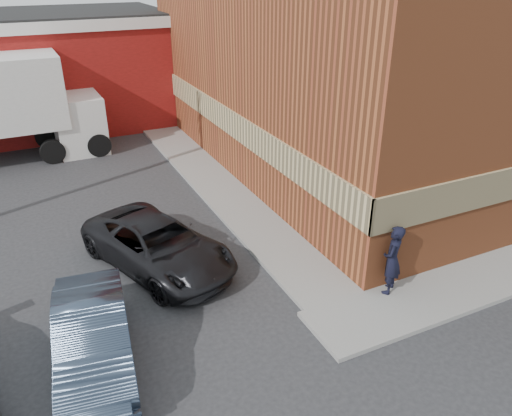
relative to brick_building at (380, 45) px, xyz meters
name	(u,v)px	position (x,y,z in m)	size (l,w,h in m)	color
ground	(315,310)	(-8.50, -9.00, -4.68)	(90.00, 90.00, 0.00)	#28282B
brick_building	(380,45)	(0.00, 0.00, 0.00)	(14.25, 18.25, 9.36)	#9C4D28
sidewalk_west	(209,178)	(-7.90, 0.00, -4.62)	(1.80, 18.00, 0.12)	gray
warehouse	(6,72)	(-14.50, 11.00, -1.87)	(16.30, 8.30, 5.60)	maroon
man	(392,260)	(-6.41, -9.25, -3.61)	(0.69, 0.45, 1.90)	black
sedan	(93,337)	(-13.72, -8.50, -3.98)	(1.49, 4.29, 1.41)	#2E3A4C
suv_a	(158,245)	(-11.42, -5.35, -3.99)	(2.31, 5.02, 1.39)	black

